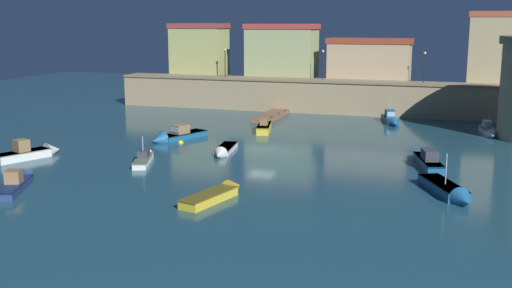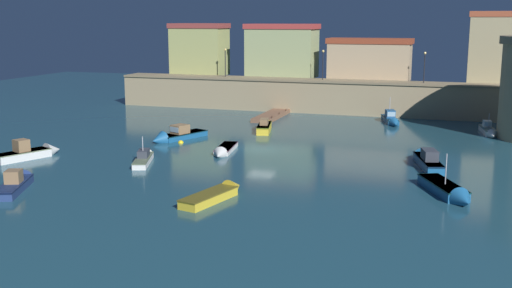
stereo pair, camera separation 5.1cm
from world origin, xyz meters
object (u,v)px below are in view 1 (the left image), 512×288
(moored_boat_5, at_px, (449,191))
(mooring_buoy_0, at_px, (181,143))
(moored_boat_6, at_px, (224,151))
(moored_boat_9, at_px, (18,182))
(quay_lamp_1, at_px, (323,60))
(moored_boat_7, at_px, (265,126))
(moored_boat_8, at_px, (426,159))
(moored_boat_1, at_px, (391,119))
(moored_boat_2, at_px, (145,157))
(moored_boat_3, at_px, (31,152))
(quay_lamp_0, at_px, (225,58))
(moored_boat_0, at_px, (488,131))
(moored_boat_4, at_px, (218,194))
(quay_lamp_2, at_px, (424,63))
(moored_boat_10, at_px, (175,136))

(moored_boat_5, height_order, mooring_buoy_0, moored_boat_5)
(moored_boat_6, distance_m, moored_boat_9, 18.81)
(quay_lamp_1, height_order, moored_boat_7, quay_lamp_1)
(mooring_buoy_0, bearing_deg, moored_boat_5, -24.20)
(moored_boat_5, distance_m, moored_boat_8, 9.64)
(moored_boat_8, bearing_deg, moored_boat_1, -1.45)
(quay_lamp_1, height_order, moored_boat_9, quay_lamp_1)
(moored_boat_1, bearing_deg, moored_boat_2, -49.88)
(moored_boat_6, bearing_deg, moored_boat_1, 141.17)
(moored_boat_3, relative_size, moored_boat_8, 0.84)
(moored_boat_5, relative_size, moored_boat_9, 1.02)
(quay_lamp_0, relative_size, moored_boat_6, 0.63)
(moored_boat_0, height_order, moored_boat_8, moored_boat_0)
(moored_boat_3, bearing_deg, moored_boat_4, -85.50)
(quay_lamp_0, bearing_deg, moored_boat_9, -89.09)
(moored_boat_2, xyz_separation_m, moored_boat_9, (-4.69, -10.68, 0.04))
(moored_boat_6, distance_m, mooring_buoy_0, 6.67)
(moored_boat_8, bearing_deg, moored_boat_2, 89.58)
(quay_lamp_1, relative_size, moored_boat_0, 0.64)
(moored_boat_0, distance_m, moored_boat_9, 47.58)
(moored_boat_8, xyz_separation_m, mooring_buoy_0, (-23.86, 2.24, -0.51))
(moored_boat_0, relative_size, moored_boat_5, 0.87)
(moored_boat_0, bearing_deg, moored_boat_7, -85.76)
(quay_lamp_1, distance_m, moored_boat_4, 42.91)
(quay_lamp_2, relative_size, moored_boat_9, 0.57)
(quay_lamp_0, distance_m, moored_boat_2, 34.75)
(moored_boat_4, height_order, moored_boat_5, moored_boat_5)
(moored_boat_3, xyz_separation_m, moored_boat_4, (20.51, -6.74, -0.16))
(moored_boat_5, relative_size, moored_boat_6, 1.12)
(moored_boat_5, bearing_deg, quay_lamp_2, 161.24)
(quay_lamp_0, relative_size, moored_boat_7, 0.60)
(quay_lamp_1, xyz_separation_m, quay_lamp_2, (12.90, 0.00, -0.02))
(moored_boat_5, relative_size, moored_boat_10, 0.97)
(moored_boat_4, xyz_separation_m, moored_boat_5, (15.14, 5.48, 0.04))
(quay_lamp_0, bearing_deg, moored_boat_10, -81.51)
(moored_boat_4, bearing_deg, moored_boat_8, -27.84)
(mooring_buoy_0, bearing_deg, moored_boat_8, -5.36)
(moored_boat_8, bearing_deg, moored_boat_3, 88.27)
(moored_boat_7, bearing_deg, moored_boat_4, 177.51)
(moored_boat_5, bearing_deg, mooring_buoy_0, -139.44)
(quay_lamp_0, height_order, moored_boat_7, quay_lamp_0)
(quay_lamp_1, relative_size, moored_boat_5, 0.56)
(moored_boat_8, distance_m, moored_boat_9, 32.73)
(quay_lamp_2, xyz_separation_m, moored_boat_10, (-23.05, -23.85, -6.41))
(moored_boat_9, bearing_deg, moored_boat_1, -53.54)
(quay_lamp_0, height_order, moored_boat_4, quay_lamp_0)
(moored_boat_2, bearing_deg, mooring_buoy_0, -16.28)
(moored_boat_5, relative_size, mooring_buoy_0, 12.40)
(quay_lamp_0, height_order, moored_boat_10, quay_lamp_0)
(quay_lamp_1, xyz_separation_m, moored_boat_7, (-3.03, -15.75, -6.35))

